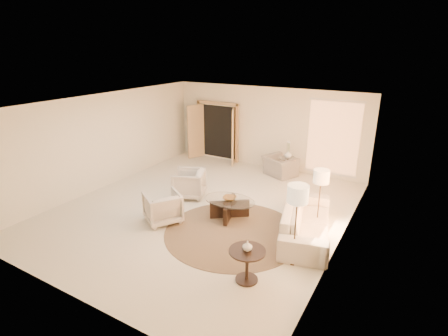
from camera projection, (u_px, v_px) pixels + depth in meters
The scene contains 18 objects.
room at pixel (202, 159), 8.81m from camera, with size 7.04×8.04×2.83m.
windows_right at pixel (343, 185), 7.27m from camera, with size 0.10×6.40×2.40m, color #FFA966, non-canonical shape.
window_back_corner at pixel (333, 138), 10.96m from camera, with size 1.70×0.10×2.40m, color #FFA966, non-canonical shape.
curtains_right at pixel (349, 174), 8.05m from camera, with size 0.06×5.20×2.60m, color #C9B88A, non-canonical shape.
french_doors at pixel (217, 132), 12.93m from camera, with size 1.95×0.66×2.16m.
area_rug at pixel (233, 232), 8.11m from camera, with size 3.18×3.18×0.01m, color #402F20.
sofa at pixel (306, 220), 7.87m from camera, with size 2.56×1.00×0.75m, color beige.
armchair_left at pixel (189, 182), 9.90m from camera, with size 0.84×0.79×0.86m, color beige.
armchair_right at pixel (163, 206), 8.49m from camera, with size 0.81×0.76×0.83m, color beige.
accent_chair at pixel (280, 163), 11.52m from camera, with size 0.99×0.65×0.87m, color #9A948C.
coffee_table at pixel (230, 206), 8.72m from camera, with size 1.67×1.67×0.49m.
end_table at pixel (247, 260), 6.32m from camera, with size 0.67×0.67×0.64m.
side_table at pixel (287, 165), 11.42m from camera, with size 0.55×0.55×0.64m.
floor_lamp_near at pixel (321, 179), 7.85m from camera, with size 0.36×0.36×1.48m.
floor_lamp_far at pixel (298, 198), 6.55m from camera, with size 0.40×0.40×1.65m.
bowl at pixel (230, 198), 8.64m from camera, with size 0.33×0.33×0.08m, color brown.
end_vase at pixel (247, 246), 6.22m from camera, with size 0.18×0.18×0.19m, color white.
side_vase at pixel (288, 155), 11.29m from camera, with size 0.24×0.24×0.25m, color white.
Camera 1 is at (4.69, -6.97, 4.11)m, focal length 28.00 mm.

